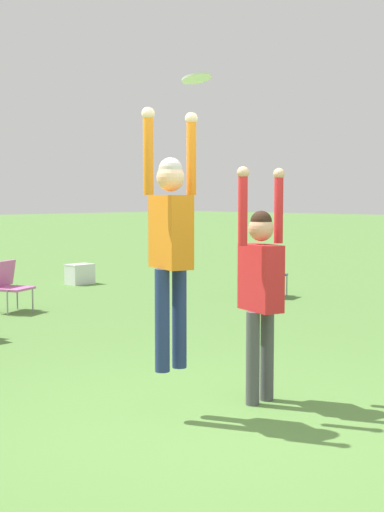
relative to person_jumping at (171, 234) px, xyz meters
The scene contains 7 objects.
ground_plane 1.56m from the person_jumping, 68.59° to the right, with size 120.00×120.00×0.00m, color #56843D.
person_jumping is the anchor object (origin of this frame).
person_defending 0.98m from the person_jumping, 16.80° to the right, with size 0.59×0.48×2.07m.
frisbee 1.30m from the person_jumping, ahead, with size 0.25×0.25×0.07m.
camping_chair_3 6.13m from the person_jumping, 71.40° to the left, with size 0.70×0.75×0.80m.
camping_chair_4 7.34m from the person_jumping, 32.55° to the left, with size 0.61×0.66×0.85m.
cooler_box 9.30m from the person_jumping, 58.19° to the left, with size 0.53×0.38×0.42m.
Camera 1 is at (-4.11, -3.81, 1.82)m, focal length 50.00 mm.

